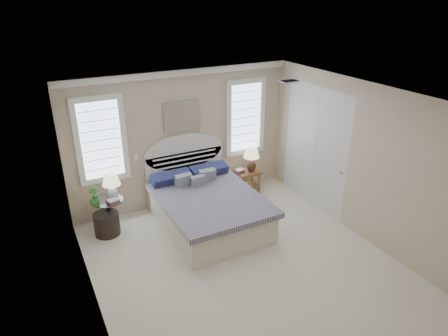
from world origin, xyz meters
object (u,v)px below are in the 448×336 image
(bed, at_px, (206,205))
(nightstand_right, at_px, (248,177))
(floor_pot, at_px, (107,224))
(lamp_right, at_px, (252,156))
(side_table_left, at_px, (109,212))
(lamp_left, at_px, (111,184))

(bed, height_order, nightstand_right, bed)
(floor_pot, relative_size, lamp_right, 0.83)
(side_table_left, height_order, floor_pot, side_table_left)
(side_table_left, distance_m, lamp_right, 3.05)
(bed, height_order, floor_pot, bed)
(side_table_left, height_order, lamp_left, lamp_left)
(lamp_left, bearing_deg, side_table_left, 156.49)
(bed, height_order, side_table_left, bed)
(side_table_left, relative_size, nightstand_right, 1.19)
(side_table_left, distance_m, nightstand_right, 2.95)
(lamp_left, bearing_deg, bed, -19.49)
(side_table_left, xyz_separation_m, nightstand_right, (2.95, 0.10, -0.00))
(bed, xyz_separation_m, side_table_left, (-1.65, 0.59, 0.00))
(floor_pot, bearing_deg, lamp_right, 2.78)
(bed, xyz_separation_m, nightstand_right, (1.30, 0.69, 0.00))
(bed, bearing_deg, lamp_left, 160.51)
(floor_pot, height_order, lamp_left, lamp_left)
(nightstand_right, xyz_separation_m, floor_pot, (-3.03, -0.19, -0.18))
(nightstand_right, bearing_deg, side_table_left, -178.06)
(side_table_left, height_order, nightstand_right, side_table_left)
(floor_pot, distance_m, lamp_left, 0.76)
(bed, distance_m, lamp_left, 1.73)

